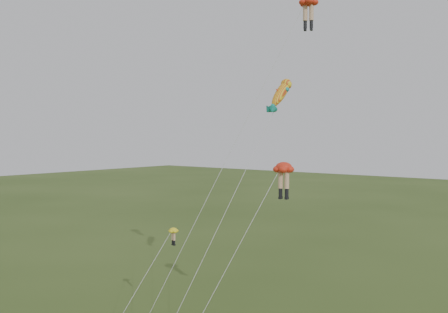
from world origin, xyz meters
The scene contains 4 objects.
legs_kite_red_high centered at (6.39, 7.01, 23.05)m, with size 9.00×10.26×24.03m.
legs_kite_red_mid centered at (5.73, 5.22, 11.82)m, with size 3.75×9.11×12.55m.
legs_kite_yellow centered at (-2.04, 1.99, 6.67)m, with size 1.27×6.77×7.55m.
fish_kite centered at (3.31, 8.78, 17.52)m, with size 3.00×12.76×18.99m.
Camera 1 is at (23.80, -23.77, 14.32)m, focal length 40.00 mm.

